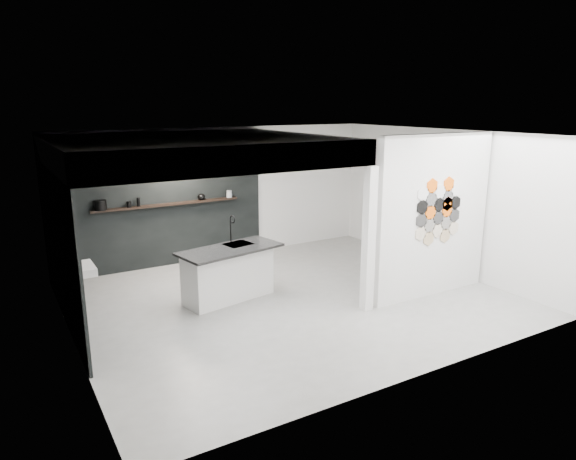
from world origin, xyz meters
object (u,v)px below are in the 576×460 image
at_px(glass_vase, 229,194).
at_px(bottle_dark, 138,202).
at_px(glass_bowl, 229,195).
at_px(kitchen_island, 228,273).
at_px(partition_panel, 433,216).
at_px(wall_basin, 80,270).
at_px(utensil_cup, 129,204).
at_px(kettle, 201,197).
at_px(stockpot, 100,205).

distance_m(glass_vase, bottle_dark, 1.93).
bearing_deg(glass_bowl, kitchen_island, -115.04).
xyz_separation_m(partition_panel, wall_basin, (-5.46, 1.80, -0.55)).
bearing_deg(kitchen_island, bottle_dark, 99.44).
bearing_deg(utensil_cup, wall_basin, -121.59).
bearing_deg(kettle, kitchen_island, -112.36).
bearing_deg(kettle, wall_basin, -154.61).
height_order(partition_panel, glass_vase, partition_panel).
height_order(partition_panel, glass_bowl, partition_panel).
distance_m(wall_basin, kitchen_island, 2.36).
distance_m(wall_basin, kettle, 3.49).
relative_size(kitchen_island, stockpot, 8.05).
bearing_deg(bottle_dark, kettle, 0.00).
xyz_separation_m(kitchen_island, glass_bowl, (1.08, 2.30, 0.89)).
bearing_deg(glass_vase, stockpot, 180.00).
distance_m(partition_panel, glass_vase, 4.39).
bearing_deg(partition_panel, glass_vase, 118.23).
height_order(bottle_dark, utensil_cup, bottle_dark).
bearing_deg(glass_vase, kettle, 180.00).
relative_size(glass_vase, utensil_cup, 1.33).
height_order(kettle, glass_bowl, kettle).
height_order(kettle, bottle_dark, bottle_dark).
relative_size(partition_panel, kitchen_island, 1.50).
relative_size(wall_basin, utensil_cup, 5.29).
bearing_deg(kettle, stockpot, 168.57).
distance_m(partition_panel, kettle, 4.72).
relative_size(glass_bowl, bottle_dark, 0.72).
bearing_deg(glass_bowl, utensil_cup, 180.00).
xyz_separation_m(kettle, glass_vase, (0.63, 0.00, 0.01)).
bearing_deg(partition_panel, utensil_cup, 137.34).
bearing_deg(partition_panel, glass_bowl, 118.23).
bearing_deg(wall_basin, glass_vase, 31.35).
distance_m(stockpot, glass_vase, 2.65).
bearing_deg(partition_panel, kettle, 125.00).
bearing_deg(glass_vase, wall_basin, -148.65).
bearing_deg(wall_basin, bottle_dark, 54.82).
bearing_deg(partition_panel, stockpot, 140.72).
bearing_deg(kettle, utensil_cup, 168.57).
bearing_deg(utensil_cup, glass_vase, 0.00).
bearing_deg(wall_basin, partition_panel, -18.23).
xyz_separation_m(kettle, bottle_dark, (-1.30, 0.00, 0.02)).
bearing_deg(kettle, glass_bowl, -11.43).
height_order(kettle, glass_vase, glass_vase).
bearing_deg(kettle, glass_vase, -11.43).
height_order(kitchen_island, kettle, kettle).
xyz_separation_m(wall_basin, stockpot, (0.74, 2.07, 0.56)).
height_order(wall_basin, stockpot, stockpot).
relative_size(wall_basin, kitchen_island, 0.32).
relative_size(wall_basin, stockpot, 2.60).
height_order(wall_basin, bottle_dark, bottle_dark).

